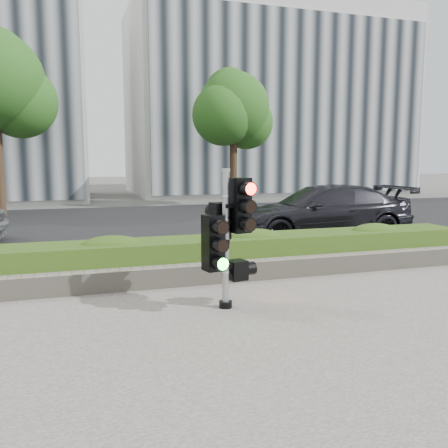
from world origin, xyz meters
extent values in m
plane|color=#51514C|center=(0.00, 0.00, 0.00)|extent=(120.00, 120.00, 0.00)
cube|color=#9E9389|center=(0.00, -2.50, 0.01)|extent=(16.00, 11.00, 0.03)
cube|color=black|center=(0.00, 10.00, 0.01)|extent=(60.00, 13.00, 0.02)
cube|color=gray|center=(0.00, 3.15, 0.06)|extent=(60.00, 0.25, 0.12)
cube|color=gray|center=(0.00, 1.90, 0.20)|extent=(12.00, 0.32, 0.34)
cube|color=#5A8027|center=(0.00, 2.55, 0.37)|extent=(12.00, 1.00, 0.68)
cube|color=#B7B7B2|center=(11.00, 25.00, 6.00)|extent=(18.00, 10.00, 12.00)
sphere|color=#203F12|center=(-3.64, 14.86, 4.46)|extent=(2.88, 2.88, 2.88)
cylinder|color=black|center=(5.50, 15.50, 1.79)|extent=(0.36, 0.36, 3.58)
sphere|color=#203F12|center=(5.50, 15.50, 4.61)|extent=(3.33, 3.33, 3.33)
sphere|color=#203F12|center=(6.27, 15.82, 3.97)|extent=(2.56, 2.56, 2.56)
sphere|color=#203F12|center=(4.86, 15.12, 4.22)|extent=(2.82, 2.82, 2.82)
sphere|color=#203F12|center=(5.50, 16.14, 5.38)|extent=(2.30, 2.30, 2.30)
cylinder|color=black|center=(0.24, 0.46, 0.08)|extent=(0.19, 0.19, 0.10)
cylinder|color=gray|center=(0.24, 0.46, 1.01)|extent=(0.10, 0.10, 1.96)
cylinder|color=gray|center=(0.24, 0.46, 2.02)|extent=(0.12, 0.12, 0.05)
cube|color=#FF1107|center=(0.46, 0.48, 1.51)|extent=(0.29, 0.29, 0.78)
cube|color=#14E51E|center=(0.03, 0.39, 1.01)|extent=(0.29, 0.29, 0.78)
cube|color=black|center=(0.22, 0.68, 1.27)|extent=(0.29, 0.29, 0.54)
cube|color=orange|center=(0.44, 0.53, 0.56)|extent=(0.29, 0.29, 0.29)
imported|color=black|center=(4.67, 5.63, 0.75)|extent=(5.11, 2.22, 1.46)
camera|label=1|loc=(-1.81, -5.87, 2.14)|focal=38.00mm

